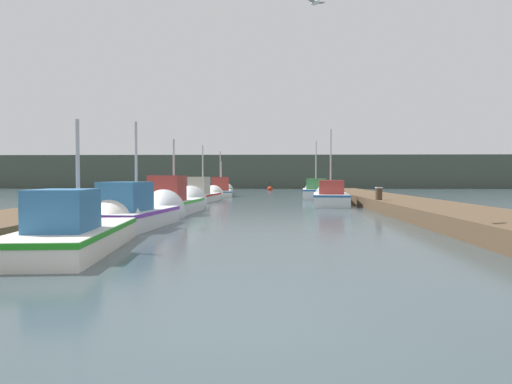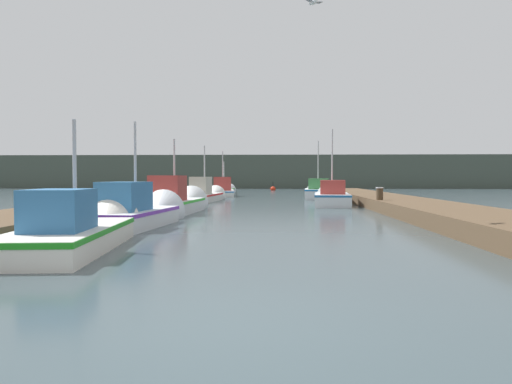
# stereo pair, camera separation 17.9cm
# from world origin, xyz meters

# --- Properties ---
(ground_plane) EXTENTS (200.00, 200.00, 0.00)m
(ground_plane) POSITION_xyz_m (0.00, 0.00, 0.00)
(ground_plane) COLOR #38474C
(dock_left) EXTENTS (2.94, 40.00, 0.50)m
(dock_left) POSITION_xyz_m (-6.33, 16.00, 0.25)
(dock_left) COLOR brown
(dock_left) RESTS_ON ground_plane
(dock_right) EXTENTS (2.94, 40.00, 0.50)m
(dock_right) POSITION_xyz_m (6.33, 16.00, 0.25)
(dock_right) COLOR brown
(dock_right) RESTS_ON ground_plane
(distant_shore_ridge) EXTENTS (120.00, 16.00, 4.31)m
(distant_shore_ridge) POSITION_xyz_m (0.00, 61.38, 2.15)
(distant_shore_ridge) COLOR #424C42
(distant_shore_ridge) RESTS_ON ground_plane
(fishing_boat_0) EXTENTS (2.09, 5.63, 3.22)m
(fishing_boat_0) POSITION_xyz_m (-3.68, 5.43, 0.35)
(fishing_boat_0) COLOR silver
(fishing_boat_0) RESTS_ON ground_plane
(fishing_boat_1) EXTENTS (2.11, 4.90, 3.70)m
(fishing_boat_1) POSITION_xyz_m (-3.66, 9.54, 0.41)
(fishing_boat_1) COLOR silver
(fishing_boat_1) RESTS_ON ground_plane
(fishing_boat_2) EXTENTS (2.05, 5.61, 3.62)m
(fishing_boat_2) POSITION_xyz_m (-3.63, 14.68, 0.44)
(fishing_boat_2) COLOR silver
(fishing_boat_2) RESTS_ON ground_plane
(fishing_boat_3) EXTENTS (2.17, 4.92, 4.52)m
(fishing_boat_3) POSITION_xyz_m (3.57, 19.83, 0.44)
(fishing_boat_3) COLOR silver
(fishing_boat_3) RESTS_ON ground_plane
(fishing_boat_4) EXTENTS (1.95, 5.91, 3.88)m
(fishing_boat_4) POSITION_xyz_m (-3.74, 23.75, 0.42)
(fishing_boat_4) COLOR silver
(fishing_boat_4) RESTS_ON ground_plane
(fishing_boat_5) EXTENTS (2.14, 5.08, 4.50)m
(fishing_boat_5) POSITION_xyz_m (3.57, 27.59, 0.48)
(fishing_boat_5) COLOR silver
(fishing_boat_5) RESTS_ON ground_plane
(fishing_boat_6) EXTENTS (2.27, 5.92, 4.11)m
(fishing_boat_6) POSITION_xyz_m (-3.59, 31.64, 0.40)
(fishing_boat_6) COLOR silver
(fishing_boat_6) RESTS_ON ground_plane
(fishing_boat_7) EXTENTS (1.68, 5.49, 3.30)m
(fishing_boat_7) POSITION_xyz_m (-4.00, 36.69, 0.37)
(fishing_boat_7) COLOR silver
(fishing_boat_7) RESTS_ON ground_plane
(mooring_piling_0) EXTENTS (0.30, 0.30, 1.13)m
(mooring_piling_0) POSITION_xyz_m (4.95, 34.59, 0.57)
(mooring_piling_0) COLOR #473523
(mooring_piling_0) RESTS_ON ground_plane
(mooring_piling_1) EXTENTS (0.26, 0.26, 1.05)m
(mooring_piling_1) POSITION_xyz_m (4.74, 24.98, 0.53)
(mooring_piling_1) COLOR #473523
(mooring_piling_1) RESTS_ON ground_plane
(mooring_piling_2) EXTENTS (0.33, 0.33, 1.05)m
(mooring_piling_2) POSITION_xyz_m (5.08, 15.40, 0.53)
(mooring_piling_2) COLOR #473523
(mooring_piling_2) RESTS_ON ground_plane
(channel_buoy) EXTENTS (0.57, 0.57, 1.07)m
(channel_buoy) POSITION_xyz_m (0.35, 45.79, 0.16)
(channel_buoy) COLOR red
(channel_buoy) RESTS_ON ground_plane
(seagull_lead) EXTENTS (0.50, 0.43, 0.12)m
(seagull_lead) POSITION_xyz_m (1.48, 6.98, 5.81)
(seagull_lead) COLOR white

